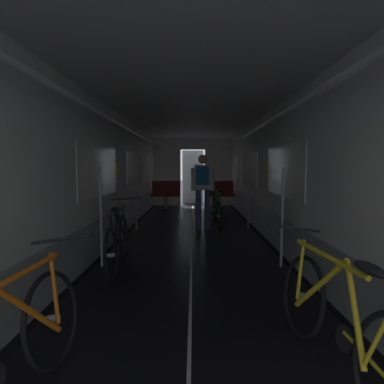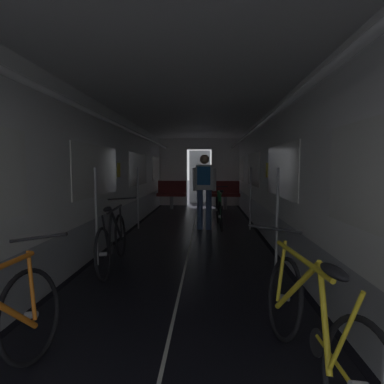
% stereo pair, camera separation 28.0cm
% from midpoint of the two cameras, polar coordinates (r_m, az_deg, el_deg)
% --- Properties ---
extents(ground_plane, '(60.00, 60.00, 0.00)m').
position_cam_midpoint_polar(ground_plane, '(2.53, -4.18, -29.08)').
color(ground_plane, black).
extents(train_car_shell, '(3.14, 12.34, 2.57)m').
position_cam_midpoint_polar(train_car_shell, '(5.71, -1.44, 7.62)').
color(train_car_shell, black).
rests_on(train_car_shell, ground).
extents(bench_seat_far_left, '(0.98, 0.51, 0.95)m').
position_cam_midpoint_polar(bench_seat_far_left, '(10.26, -5.71, -0.02)').
color(bench_seat_far_left, gray).
rests_on(bench_seat_far_left, ground).
extents(bench_seat_far_right, '(0.98, 0.51, 0.95)m').
position_cam_midpoint_polar(bench_seat_far_right, '(10.23, 4.37, -0.02)').
color(bench_seat_far_right, gray).
rests_on(bench_seat_far_right, ground).
extents(bicycle_black, '(0.44, 1.69, 0.95)m').
position_cam_midpoint_polar(bicycle_black, '(4.40, -15.50, -8.93)').
color(bicycle_black, black).
rests_on(bicycle_black, ground).
extents(bicycle_orange, '(0.49, 1.70, 0.96)m').
position_cam_midpoint_polar(bicycle_orange, '(2.20, -35.57, -24.01)').
color(bicycle_orange, black).
rests_on(bicycle_orange, ground).
extents(bicycle_yellow, '(0.53, 1.69, 0.96)m').
position_cam_midpoint_polar(bicycle_yellow, '(2.35, 22.44, -21.58)').
color(bicycle_yellow, black).
rests_on(bicycle_yellow, ground).
extents(person_cyclist_aisle, '(0.54, 0.39, 1.69)m').
position_cam_midpoint_polar(person_cyclist_aisle, '(6.79, 0.85, 1.39)').
color(person_cyclist_aisle, '#384C75').
rests_on(person_cyclist_aisle, ground).
extents(bicycle_green_in_aisle, '(0.44, 1.69, 0.94)m').
position_cam_midpoint_polar(bicycle_green_in_aisle, '(7.13, 3.59, -3.56)').
color(bicycle_green_in_aisle, black).
rests_on(bicycle_green_in_aisle, ground).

